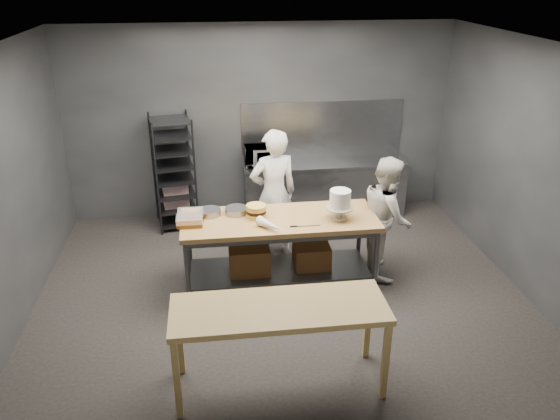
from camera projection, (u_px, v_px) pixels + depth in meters
name	position (u px, v px, depth m)	size (l,w,h in m)	color
ground	(281.00, 289.00, 6.91)	(6.00, 6.00, 0.00)	black
back_wall	(260.00, 122.00, 8.55)	(6.00, 0.04, 3.00)	#4C4F54
work_table	(278.00, 243.00, 6.82)	(2.40, 0.90, 0.92)	olive
near_counter	(279.00, 315.00, 5.03)	(2.00, 0.70, 0.90)	#A17D42
back_counter	(324.00, 188.00, 8.81)	(2.60, 0.60, 0.90)	slate
splashback_panel	(322.00, 129.00, 8.71)	(2.60, 0.02, 0.90)	slate
speed_rack	(174.00, 173.00, 8.29)	(0.70, 0.74, 1.75)	black
chef_behind	(274.00, 194.00, 7.40)	(0.66, 0.44, 1.82)	white
chef_right	(386.00, 217.00, 7.01)	(0.78, 0.61, 1.60)	silver
microwave	(262.00, 156.00, 8.45)	(0.54, 0.37, 0.30)	black
frosted_cake_stand	(340.00, 201.00, 6.57)	(0.34, 0.34, 0.37)	#ACA389
layer_cake	(256.00, 211.00, 6.68)	(0.25, 0.25, 0.16)	#F3B54D
cake_pans	(224.00, 211.00, 6.78)	(0.60, 0.28, 0.07)	gray
piping_bag	(270.00, 225.00, 6.36)	(0.12, 0.12, 0.38)	white
offset_spatula	(301.00, 226.00, 6.47)	(0.36, 0.02, 0.02)	slate
pastry_clamshells	(190.00, 218.00, 6.56)	(0.32, 0.41, 0.11)	#965B1E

